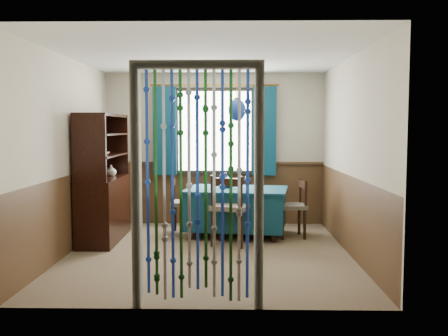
{
  "coord_description": "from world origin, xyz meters",
  "views": [
    {
      "loc": [
        0.32,
        -6.29,
        1.6
      ],
      "look_at": [
        0.18,
        0.68,
        1.04
      ],
      "focal_mm": 40.0,
      "sensor_mm": 36.0,
      "label": 1
    }
  ],
  "objects_px": {
    "chair_far": "(240,200)",
    "sideboard": "(103,197)",
    "vase_table": "(226,181)",
    "vase_sideboard": "(111,170)",
    "pendant_lamp": "(237,110)",
    "bowl_shelf": "(102,153)",
    "dining_table": "(237,208)",
    "chair_left": "(183,203)",
    "chair_right": "(293,207)",
    "chair_near": "(230,208)"
  },
  "relations": [
    {
      "from": "vase_sideboard",
      "to": "pendant_lamp",
      "type": "bearing_deg",
      "value": 3.28
    },
    {
      "from": "chair_far",
      "to": "sideboard",
      "type": "xyz_separation_m",
      "value": [
        -1.97,
        -0.99,
        0.18
      ]
    },
    {
      "from": "dining_table",
      "to": "sideboard",
      "type": "relative_size",
      "value": 0.89
    },
    {
      "from": "bowl_shelf",
      "to": "vase_table",
      "type": "bearing_deg",
      "value": 23.06
    },
    {
      "from": "vase_sideboard",
      "to": "bowl_shelf",
      "type": "bearing_deg",
      "value": -90.0
    },
    {
      "from": "chair_left",
      "to": "vase_table",
      "type": "xyz_separation_m",
      "value": [
        0.66,
        -0.05,
        0.35
      ]
    },
    {
      "from": "chair_far",
      "to": "vase_sideboard",
      "type": "relative_size",
      "value": 4.56
    },
    {
      "from": "chair_far",
      "to": "bowl_shelf",
      "type": "bearing_deg",
      "value": 28.46
    },
    {
      "from": "chair_far",
      "to": "sideboard",
      "type": "height_order",
      "value": "sideboard"
    },
    {
      "from": "dining_table",
      "to": "chair_near",
      "type": "bearing_deg",
      "value": -90.38
    },
    {
      "from": "vase_sideboard",
      "to": "chair_far",
      "type": "bearing_deg",
      "value": 21.6
    },
    {
      "from": "bowl_shelf",
      "to": "chair_left",
      "type": "bearing_deg",
      "value": 36.95
    },
    {
      "from": "chair_right",
      "to": "pendant_lamp",
      "type": "xyz_separation_m",
      "value": [
        -0.83,
        0.09,
        1.41
      ]
    },
    {
      "from": "bowl_shelf",
      "to": "vase_sideboard",
      "type": "distance_m",
      "value": 0.57
    },
    {
      "from": "pendant_lamp",
      "to": "vase_sideboard",
      "type": "height_order",
      "value": "pendant_lamp"
    },
    {
      "from": "vase_table",
      "to": "vase_sideboard",
      "type": "distance_m",
      "value": 1.7
    },
    {
      "from": "chair_left",
      "to": "pendant_lamp",
      "type": "relative_size",
      "value": 1.07
    },
    {
      "from": "sideboard",
      "to": "vase_sideboard",
      "type": "distance_m",
      "value": 0.44
    },
    {
      "from": "pendant_lamp",
      "to": "dining_table",
      "type": "bearing_deg",
      "value": 90.0
    },
    {
      "from": "dining_table",
      "to": "vase_sideboard",
      "type": "distance_m",
      "value": 1.93
    },
    {
      "from": "chair_right",
      "to": "sideboard",
      "type": "relative_size",
      "value": 0.47
    },
    {
      "from": "bowl_shelf",
      "to": "chair_far",
      "type": "bearing_deg",
      "value": 33.35
    },
    {
      "from": "vase_table",
      "to": "bowl_shelf",
      "type": "xyz_separation_m",
      "value": [
        -1.68,
        -0.71,
        0.45
      ]
    },
    {
      "from": "dining_table",
      "to": "sideboard",
      "type": "height_order",
      "value": "sideboard"
    },
    {
      "from": "dining_table",
      "to": "chair_far",
      "type": "xyz_separation_m",
      "value": [
        0.06,
        0.65,
        0.03
      ]
    },
    {
      "from": "chair_far",
      "to": "bowl_shelf",
      "type": "relative_size",
      "value": 3.83
    },
    {
      "from": "chair_left",
      "to": "chair_right",
      "type": "bearing_deg",
      "value": 79.84
    },
    {
      "from": "chair_right",
      "to": "vase_table",
      "type": "height_order",
      "value": "vase_table"
    },
    {
      "from": "chair_right",
      "to": "vase_sideboard",
      "type": "bearing_deg",
      "value": 84.22
    },
    {
      "from": "dining_table",
      "to": "chair_left",
      "type": "relative_size",
      "value": 1.88
    },
    {
      "from": "dining_table",
      "to": "chair_left",
      "type": "xyz_separation_m",
      "value": [
        -0.82,
        0.16,
        0.04
      ]
    },
    {
      "from": "vase_sideboard",
      "to": "vase_table",
      "type": "bearing_deg",
      "value": 7.26
    },
    {
      "from": "chair_far",
      "to": "bowl_shelf",
      "type": "distance_m",
      "value": 2.42
    },
    {
      "from": "chair_far",
      "to": "sideboard",
      "type": "distance_m",
      "value": 2.21
    },
    {
      "from": "chair_near",
      "to": "dining_table",
      "type": "bearing_deg",
      "value": 96.4
    },
    {
      "from": "pendant_lamp",
      "to": "vase_sideboard",
      "type": "distance_m",
      "value": 2.04
    },
    {
      "from": "chair_right",
      "to": "vase_table",
      "type": "xyz_separation_m",
      "value": [
        -1.0,
        0.2,
        0.36
      ]
    },
    {
      "from": "dining_table",
      "to": "vase_table",
      "type": "bearing_deg",
      "value": 155.34
    },
    {
      "from": "sideboard",
      "to": "pendant_lamp",
      "type": "distance_m",
      "value": 2.3
    },
    {
      "from": "chair_far",
      "to": "pendant_lamp",
      "type": "relative_size",
      "value": 1.03
    },
    {
      "from": "vase_table",
      "to": "chair_far",
      "type": "bearing_deg",
      "value": 66.94
    },
    {
      "from": "dining_table",
      "to": "vase_sideboard",
      "type": "xyz_separation_m",
      "value": [
        -1.84,
        -0.11,
        0.58
      ]
    },
    {
      "from": "chair_right",
      "to": "bowl_shelf",
      "type": "relative_size",
      "value": 3.96
    },
    {
      "from": "dining_table",
      "to": "sideboard",
      "type": "xyz_separation_m",
      "value": [
        -1.9,
        -0.34,
        0.21
      ]
    },
    {
      "from": "chair_near",
      "to": "chair_left",
      "type": "xyz_separation_m",
      "value": [
        -0.73,
        0.79,
        -0.06
      ]
    },
    {
      "from": "dining_table",
      "to": "chair_near",
      "type": "height_order",
      "value": "chair_near"
    },
    {
      "from": "chair_near",
      "to": "vase_sideboard",
      "type": "bearing_deg",
      "value": 178.49
    },
    {
      "from": "vase_sideboard",
      "to": "chair_left",
      "type": "bearing_deg",
      "value": 14.69
    },
    {
      "from": "dining_table",
      "to": "chair_right",
      "type": "relative_size",
      "value": 1.89
    },
    {
      "from": "chair_right",
      "to": "sideboard",
      "type": "distance_m",
      "value": 2.75
    }
  ]
}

